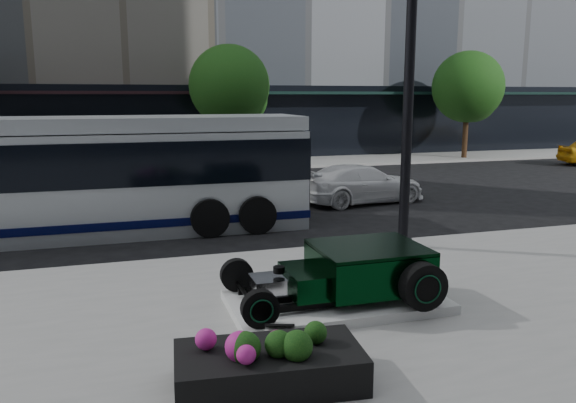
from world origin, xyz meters
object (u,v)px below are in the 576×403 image
object	(u,v)px
flower_planter	(269,364)
white_sedan	(361,184)
lamppost	(409,93)
hot_rod	(356,270)
transit_bus	(64,176)

from	to	relation	value
flower_planter	white_sedan	distance (m)	12.29
lamppost	white_sedan	xyz separation A→B (m)	(1.56, 5.66, -2.87)
white_sedan	lamppost	bearing A→B (deg)	156.22
hot_rod	transit_bus	size ratio (longest dim) A/B	0.27
lamppost	transit_bus	distance (m)	8.50
transit_bus	hot_rod	bearing A→B (deg)	-54.75
flower_planter	white_sedan	world-z (taller)	white_sedan
lamppost	hot_rod	bearing A→B (deg)	-129.75
lamppost	transit_bus	size ratio (longest dim) A/B	0.60
hot_rod	lamppost	bearing A→B (deg)	50.25
flower_planter	white_sedan	bearing A→B (deg)	60.61
lamppost	flower_planter	distance (m)	7.43
hot_rod	transit_bus	bearing A→B (deg)	125.25
lamppost	white_sedan	distance (m)	6.54
hot_rod	flower_planter	bearing A→B (deg)	-134.03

